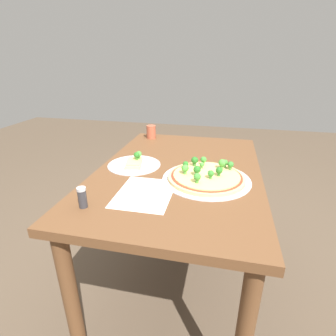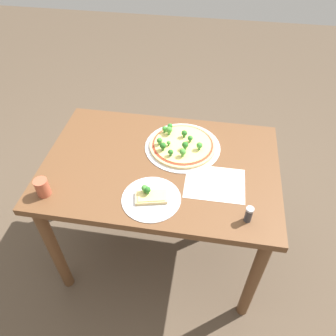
% 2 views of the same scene
% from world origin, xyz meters
% --- Properties ---
extents(ground_plane, '(8.00, 8.00, 0.00)m').
position_xyz_m(ground_plane, '(0.00, 0.00, 0.00)').
color(ground_plane, brown).
extents(dining_table, '(1.15, 0.77, 0.77)m').
position_xyz_m(dining_table, '(0.00, 0.00, 0.65)').
color(dining_table, brown).
rests_on(dining_table, ground_plane).
extents(pizza_tray_whole, '(0.39, 0.39, 0.07)m').
position_xyz_m(pizza_tray_whole, '(0.09, 0.14, 0.78)').
color(pizza_tray_whole, silver).
rests_on(pizza_tray_whole, dining_table).
extents(pizza_tray_slice, '(0.26, 0.26, 0.06)m').
position_xyz_m(pizza_tray_slice, '(-0.00, -0.23, 0.78)').
color(pizza_tray_slice, silver).
rests_on(pizza_tray_slice, dining_table).
extents(drinking_cup, '(0.06, 0.06, 0.08)m').
position_xyz_m(drinking_cup, '(-0.48, -0.27, 0.81)').
color(drinking_cup, '#AD5138').
rests_on(drinking_cup, dining_table).
extents(condiment_shaker, '(0.03, 0.03, 0.08)m').
position_xyz_m(condiment_shaker, '(0.42, -0.27, 0.81)').
color(condiment_shaker, '#333338').
rests_on(condiment_shaker, dining_table).
extents(paper_menu, '(0.28, 0.22, 0.00)m').
position_xyz_m(paper_menu, '(0.27, -0.09, 0.77)').
color(paper_menu, white).
rests_on(paper_menu, dining_table).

